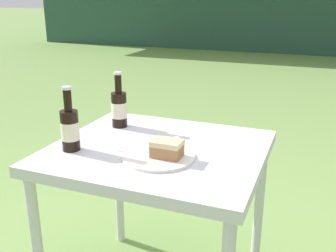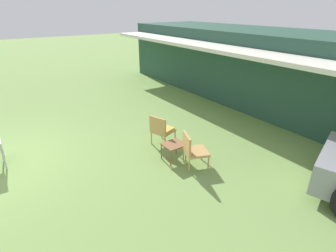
% 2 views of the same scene
% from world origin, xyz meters
% --- Properties ---
extents(patio_table, '(0.77, 0.68, 0.68)m').
position_xyz_m(patio_table, '(0.00, 0.00, 0.60)').
color(patio_table, silver).
rests_on(patio_table, ground_plane).
extents(cake_on_plate, '(0.25, 0.25, 0.07)m').
position_xyz_m(cake_on_plate, '(0.05, -0.09, 0.70)').
color(cake_on_plate, white).
rests_on(cake_on_plate, patio_table).
extents(cola_bottle_near, '(0.07, 0.07, 0.23)m').
position_xyz_m(cola_bottle_near, '(-0.24, 0.16, 0.76)').
color(cola_bottle_near, black).
rests_on(cola_bottle_near, patio_table).
extents(cola_bottle_far, '(0.07, 0.07, 0.23)m').
position_xyz_m(cola_bottle_far, '(-0.28, -0.14, 0.76)').
color(cola_bottle_far, black).
rests_on(cola_bottle_far, patio_table).
extents(fork, '(0.20, 0.06, 0.01)m').
position_xyz_m(fork, '(-0.02, -0.11, 0.68)').
color(fork, silver).
rests_on(fork, patio_table).
extents(loose_bottle_cap, '(0.03, 0.03, 0.01)m').
position_xyz_m(loose_bottle_cap, '(0.04, 0.09, 0.69)').
color(loose_bottle_cap, silver).
rests_on(loose_bottle_cap, patio_table).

